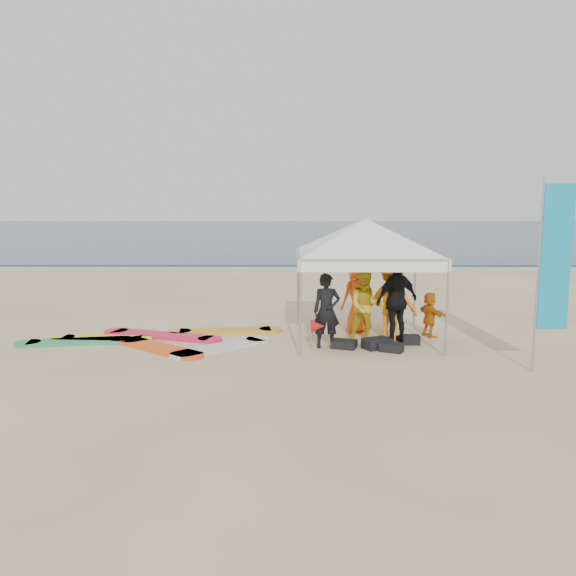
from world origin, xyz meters
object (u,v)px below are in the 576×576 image
(person_black_b, at_px, (397,301))
(marker_pennant, at_px, (318,326))
(person_seated, at_px, (430,314))
(person_orange_a, at_px, (391,301))
(person_yellow, at_px, (366,307))
(surfboard_spread, at_px, (160,340))
(person_black_a, at_px, (327,311))
(person_orange_b, at_px, (358,296))
(feather_flag, at_px, (554,260))
(canopy_tent, at_px, (366,219))

(person_black_b, distance_m, marker_pennant, 1.91)
(person_black_b, height_order, marker_pennant, person_black_b)
(person_seated, bearing_deg, person_orange_a, 87.24)
(person_yellow, xyz_separation_m, surfboard_spread, (-4.53, 0.12, -0.77))
(person_black_a, relative_size, person_yellow, 0.98)
(person_seated, bearing_deg, person_orange_b, 53.19)
(person_black_b, relative_size, marker_pennant, 2.91)
(person_orange_a, bearing_deg, marker_pennant, 45.40)
(person_seated, xyz_separation_m, feather_flag, (1.45, -2.75, 1.51))
(person_orange_a, relative_size, canopy_tent, 0.43)
(person_black_a, xyz_separation_m, feather_flag, (3.87, -1.73, 1.24))
(marker_pennant, bearing_deg, feather_flag, -20.87)
(person_yellow, bearing_deg, person_orange_b, 89.21)
(person_orange_b, height_order, canopy_tent, canopy_tent)
(person_black_a, bearing_deg, feather_flag, -29.21)
(person_black_a, xyz_separation_m, person_orange_a, (1.48, 0.72, 0.10))
(person_yellow, distance_m, person_orange_b, 1.06)
(person_yellow, height_order, person_black_b, person_black_b)
(person_seated, relative_size, surfboard_spread, 0.20)
(person_black_b, relative_size, feather_flag, 0.54)
(canopy_tent, height_order, marker_pennant, canopy_tent)
(person_black_a, xyz_separation_m, person_yellow, (0.88, 0.42, 0.01))
(person_orange_b, height_order, person_seated, person_orange_b)
(person_seated, distance_m, marker_pennant, 2.88)
(person_black_b, height_order, person_orange_b, person_black_b)
(person_seated, bearing_deg, feather_flag, -173.22)
(person_black_b, bearing_deg, person_orange_b, -85.14)
(marker_pennant, height_order, surfboard_spread, marker_pennant)
(person_orange_b, xyz_separation_m, person_seated, (1.58, -0.45, -0.35))
(person_orange_b, xyz_separation_m, canopy_tent, (0.04, -0.74, 1.82))
(surfboard_spread, bearing_deg, person_orange_b, 11.84)
(person_black_a, bearing_deg, person_black_b, 11.78)
(canopy_tent, relative_size, feather_flag, 1.19)
(person_yellow, bearing_deg, marker_pennant, -154.02)
(canopy_tent, bearing_deg, feather_flag, -39.49)
(person_seated, bearing_deg, canopy_tent, 79.57)
(person_yellow, relative_size, feather_flag, 0.46)
(person_seated, height_order, surfboard_spread, person_seated)
(person_yellow, height_order, person_seated, person_yellow)
(person_seated, distance_m, canopy_tent, 2.68)
(surfboard_spread, bearing_deg, person_yellow, -1.49)
(person_yellow, relative_size, person_seated, 1.55)
(person_black_b, distance_m, canopy_tent, 1.90)
(person_black_b, bearing_deg, surfboard_spread, -31.23)
(person_yellow, distance_m, person_orange_a, 0.67)
(marker_pennant, bearing_deg, canopy_tent, 40.57)
(person_black_b, distance_m, surfboard_spread, 5.28)
(person_orange_a, xyz_separation_m, surfboard_spread, (-5.12, -0.18, -0.85))
(person_black_b, xyz_separation_m, person_orange_b, (-0.71, 1.00, -0.07))
(person_orange_a, xyz_separation_m, feather_flag, (2.39, -2.44, 1.14))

